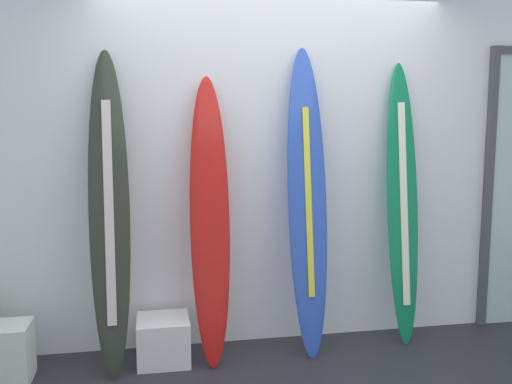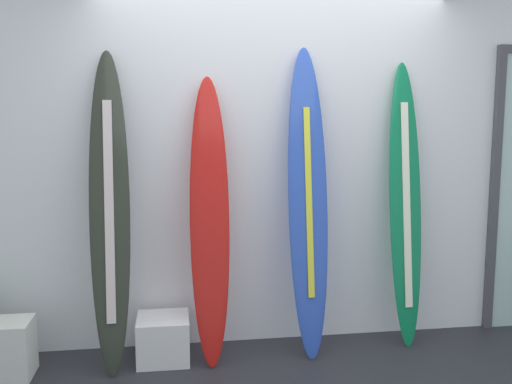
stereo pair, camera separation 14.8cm
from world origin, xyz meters
name	(u,v)px [view 2 (the right image)]	position (x,y,z in m)	size (l,w,h in m)	color
wall_back	(271,152)	(0.00, 1.30, 1.40)	(7.20, 0.20, 2.80)	white
surfboard_charcoal	(110,210)	(-1.14, 0.93, 1.05)	(0.28, 0.51, 2.11)	#272D24
surfboard_crimson	(210,222)	(-0.49, 0.94, 0.96)	(0.28, 0.46, 1.94)	red
surfboard_cobalt	(308,202)	(0.20, 0.96, 1.07)	(0.28, 0.44, 2.15)	blue
surfboard_emerald	(405,207)	(0.94, 1.02, 1.01)	(0.25, 0.33, 2.06)	#107A4A
display_block_left	(163,338)	(-0.81, 0.94, 0.15)	(0.35, 0.35, 0.30)	silver
display_block_center	(9,349)	(-1.79, 0.82, 0.19)	(0.29, 0.29, 0.37)	silver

